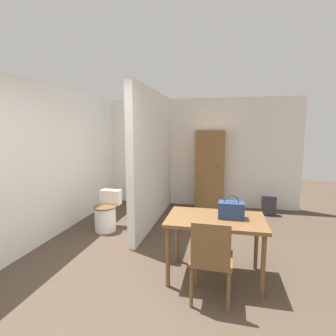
# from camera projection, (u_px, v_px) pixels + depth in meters

# --- Properties ---
(ground_plane) EXTENTS (16.00, 16.00, 0.00)m
(ground_plane) POSITION_uv_depth(u_px,v_px,m) (132.00, 322.00, 2.43)
(ground_plane) COLOR #4C3D30
(wall_back) EXTENTS (4.92, 0.12, 2.50)m
(wall_back) POSITION_uv_depth(u_px,v_px,m) (190.00, 153.00, 6.21)
(wall_back) COLOR white
(wall_back) RESTS_ON ground_plane
(wall_left) EXTENTS (0.12, 5.02, 2.50)m
(wall_left) POSITION_uv_depth(u_px,v_px,m) (62.00, 160.00, 4.63)
(wall_left) COLOR white
(wall_left) RESTS_ON ground_plane
(partition_wall) EXTENTS (0.12, 2.61, 2.50)m
(partition_wall) POSITION_uv_depth(u_px,v_px,m) (154.00, 158.00, 5.00)
(partition_wall) COLOR white
(partition_wall) RESTS_ON ground_plane
(dining_table) EXTENTS (1.14, 0.73, 0.75)m
(dining_table) POSITION_uv_depth(u_px,v_px,m) (215.00, 225.00, 3.09)
(dining_table) COLOR brown
(dining_table) RESTS_ON ground_plane
(wooden_chair) EXTENTS (0.43, 0.43, 0.89)m
(wooden_chair) POSITION_uv_depth(u_px,v_px,m) (211.00, 258.00, 2.63)
(wooden_chair) COLOR brown
(wooden_chair) RESTS_ON ground_plane
(toilet) EXTENTS (0.39, 0.54, 0.68)m
(toilet) POSITION_uv_depth(u_px,v_px,m) (107.00, 213.00, 4.69)
(toilet) COLOR white
(toilet) RESTS_ON ground_plane
(handbag) EXTENTS (0.29, 0.18, 0.28)m
(handbag) POSITION_uv_depth(u_px,v_px,m) (231.00, 210.00, 3.05)
(handbag) COLOR navy
(handbag) RESTS_ON dining_table
(wooden_cabinet) EXTENTS (0.64, 0.39, 1.78)m
(wooden_cabinet) POSITION_uv_depth(u_px,v_px,m) (210.00, 170.00, 5.91)
(wooden_cabinet) COLOR brown
(wooden_cabinet) RESTS_ON ground_plane
(space_heater) EXTENTS (0.28, 0.16, 0.42)m
(space_heater) POSITION_uv_depth(u_px,v_px,m) (269.00, 205.00, 5.52)
(space_heater) COLOR #2D2D33
(space_heater) RESTS_ON ground_plane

